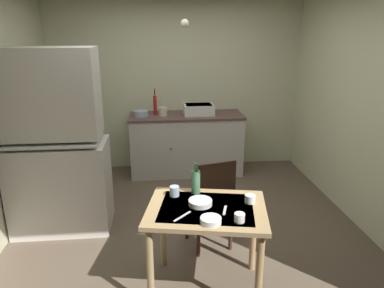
{
  "coord_description": "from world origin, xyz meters",
  "views": [
    {
      "loc": [
        -0.31,
        -3.59,
        2.1
      ],
      "look_at": [
        0.05,
        -0.02,
        0.95
      ],
      "focal_mm": 33.35,
      "sensor_mm": 36.0,
      "label": 1
    }
  ],
  "objects": [
    {
      "name": "counter_cabinet",
      "position": [
        0.11,
        1.55,
        0.46
      ],
      "size": [
        1.68,
        0.64,
        0.91
      ],
      "color": "beige",
      "rests_on": "ground"
    },
    {
      "name": "dining_table",
      "position": [
        0.06,
        -1.08,
        0.64
      ],
      "size": [
        1.05,
        0.86,
        0.76
      ],
      "color": "tan",
      "rests_on": "ground"
    },
    {
      "name": "hand_pump",
      "position": [
        -0.34,
        1.6,
        1.08
      ],
      "size": [
        0.05,
        0.27,
        0.39
      ],
      "color": "#B21E19",
      "rests_on": "counter_cabinet"
    },
    {
      "name": "table_knife",
      "position": [
        -0.15,
        -1.2,
        0.76
      ],
      "size": [
        0.15,
        0.15,
        0.0
      ],
      "primitive_type": "cube",
      "rotation": [
        0.0,
        0.0,
        3.94
      ],
      "color": "silver",
      "rests_on": "dining_table"
    },
    {
      "name": "mug_dark",
      "position": [
        0.42,
        -1.03,
        0.79
      ],
      "size": [
        0.09,
        0.09,
        0.07
      ],
      "primitive_type": "cylinder",
      "color": "white",
      "rests_on": "dining_table"
    },
    {
      "name": "hutch_cabinet",
      "position": [
        -1.37,
        0.08,
        0.91
      ],
      "size": [
        1.01,
        0.58,
        1.95
      ],
      "color": "beige",
      "rests_on": "ground"
    },
    {
      "name": "wall_right",
      "position": [
        1.95,
        0.0,
        1.27
      ],
      "size": [
        0.1,
        3.85,
        2.54
      ],
      "primitive_type": "cube",
      "color": "beige",
      "rests_on": "ground"
    },
    {
      "name": "mixing_bowl_counter",
      "position": [
        -0.54,
        1.5,
        0.95
      ],
      "size": [
        0.21,
        0.21,
        0.08
      ],
      "primitive_type": "cylinder",
      "color": "#9EB2C6",
      "rests_on": "counter_cabinet"
    },
    {
      "name": "teaspoon_near_bowl",
      "position": [
        0.19,
        -1.14,
        0.76
      ],
      "size": [
        0.06,
        0.15,
        0.0
      ],
      "primitive_type": "cube",
      "rotation": [
        0.0,
        0.0,
        1.28
      ],
      "color": "beige",
      "rests_on": "dining_table"
    },
    {
      "name": "ground_plane",
      "position": [
        0.0,
        0.0,
        0.0
      ],
      "size": [
        4.79,
        4.79,
        0.0
      ],
      "primitive_type": "plane",
      "color": "brown"
    },
    {
      "name": "sink_basin",
      "position": [
        0.3,
        1.55,
        0.99
      ],
      "size": [
        0.44,
        0.34,
        0.15
      ],
      "color": "silver",
      "rests_on": "counter_cabinet"
    },
    {
      "name": "glass_bottle",
      "position": [
        0.0,
        -0.8,
        0.87
      ],
      "size": [
        0.08,
        0.08,
        0.27
      ],
      "color": "#4C7F56",
      "rests_on": "dining_table"
    },
    {
      "name": "stoneware_crock",
      "position": [
        -0.22,
        1.51,
        0.97
      ],
      "size": [
        0.12,
        0.12,
        0.13
      ],
      "primitive_type": "cylinder",
      "color": "beige",
      "rests_on": "counter_cabinet"
    },
    {
      "name": "wall_back",
      "position": [
        0.0,
        1.92,
        1.27
      ],
      "size": [
        3.89,
        0.1,
        2.54
      ],
      "primitive_type": "cube",
      "color": "beige",
      "rests_on": "ground"
    },
    {
      "name": "chair_far_side",
      "position": [
        0.19,
        -0.5,
        0.51
      ],
      "size": [
        0.49,
        0.49,
        0.96
      ],
      "color": "#39211D",
      "rests_on": "ground"
    },
    {
      "name": "mug_tall",
      "position": [
        0.27,
        -1.32,
        0.79
      ],
      "size": [
        0.08,
        0.08,
        0.07
      ],
      "primitive_type": "cylinder",
      "color": "white",
      "rests_on": "dining_table"
    },
    {
      "name": "soup_bowl_small",
      "position": [
        0.05,
        -1.32,
        0.78
      ],
      "size": [
        0.16,
        0.16,
        0.04
      ],
      "primitive_type": "cylinder",
      "color": "white",
      "rests_on": "dining_table"
    },
    {
      "name": "teacup_cream",
      "position": [
        -0.19,
        -0.84,
        0.8
      ],
      "size": [
        0.08,
        0.08,
        0.09
      ],
      "primitive_type": "cylinder",
      "color": "#9EB2C6",
      "rests_on": "dining_table"
    },
    {
      "name": "serving_bowl_wide",
      "position": [
        0.01,
        -1.03,
        0.78
      ],
      "size": [
        0.19,
        0.19,
        0.04
      ],
      "primitive_type": "cylinder",
      "color": "white",
      "rests_on": "dining_table"
    },
    {
      "name": "pendant_bulb",
      "position": [
        -0.02,
        -0.02,
        2.16
      ],
      "size": [
        0.08,
        0.08,
        0.08
      ],
      "primitive_type": "sphere",
      "color": "#F9EFCC"
    }
  ]
}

